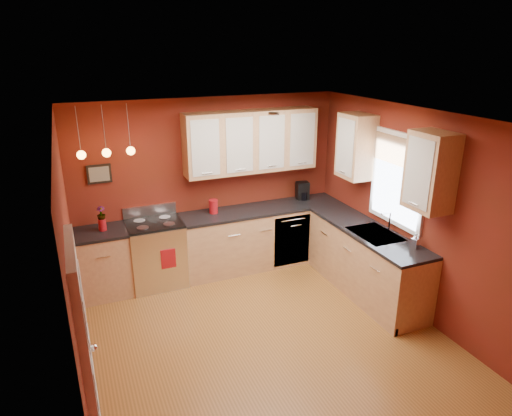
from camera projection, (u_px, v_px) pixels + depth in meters
name	position (u px, v px, depth m)	size (l,w,h in m)	color
floor	(266.00, 337.00, 5.45)	(4.20, 4.20, 0.00)	#99612C
ceiling	(268.00, 118.00, 4.57)	(4.00, 4.20, 0.02)	silver
wall_back	(210.00, 185.00, 6.83)	(4.00, 0.02, 2.60)	maroon
wall_front	(389.00, 347.00, 3.19)	(4.00, 0.02, 2.60)	maroon
wall_left	(73.00, 270.00, 4.28)	(0.02, 4.20, 2.60)	maroon
wall_right	(412.00, 212.00, 5.74)	(0.02, 4.20, 2.60)	maroon
base_cabinets_back_left	(104.00, 264.00, 6.26)	(0.70, 0.60, 0.90)	tan
base_cabinets_back_right	(262.00, 237.00, 7.13)	(2.54, 0.60, 0.90)	tan
base_cabinets_right	(365.00, 262.00, 6.31)	(0.60, 2.10, 0.90)	tan
counter_back_left	(100.00, 232.00, 6.10)	(0.70, 0.62, 0.04)	black
counter_back_right	(262.00, 209.00, 6.97)	(2.54, 0.62, 0.04)	black
counter_right	(368.00, 231.00, 6.15)	(0.62, 2.10, 0.04)	black
gas_range	(157.00, 253.00, 6.51)	(0.76, 0.64, 1.11)	silver
dishwasher_front	(292.00, 240.00, 7.01)	(0.60, 0.02, 0.80)	silver
sink	(375.00, 235.00, 6.02)	(0.50, 0.70, 0.33)	gray
window	(398.00, 177.00, 5.86)	(0.06, 1.02, 1.22)	white
door_left_wall	(89.00, 373.00, 3.35)	(0.12, 0.82, 2.05)	white
upper_cabinets_back	(251.00, 141.00, 6.68)	(2.00, 0.35, 0.90)	tan
upper_cabinets_right	(389.00, 158.00, 5.73)	(0.35, 1.95, 0.90)	tan
wall_picture	(99.00, 174.00, 6.13)	(0.32, 0.03, 0.26)	black
pendant_lights	(106.00, 152.00, 5.76)	(0.71, 0.11, 0.66)	gray
red_canister	(213.00, 206.00, 6.71)	(0.14, 0.14, 0.21)	#9F1117
red_vase	(102.00, 225.00, 6.09)	(0.10, 0.10, 0.16)	#9F1117
flowers	(101.00, 214.00, 6.04)	(0.11, 0.11, 0.20)	#9F1117
coffee_maker	(303.00, 191.00, 7.31)	(0.22, 0.22, 0.28)	black
soap_pump	(415.00, 241.00, 5.57)	(0.08, 0.09, 0.19)	white
dish_towel	(168.00, 259.00, 6.25)	(0.20, 0.01, 0.28)	#9F1117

